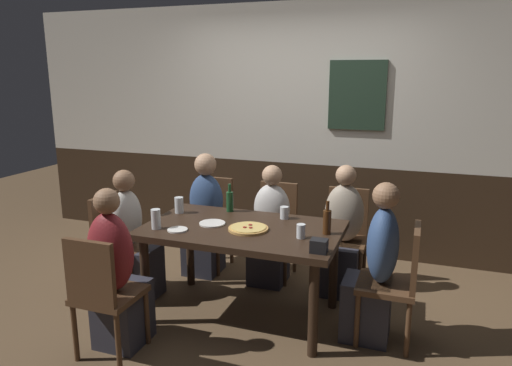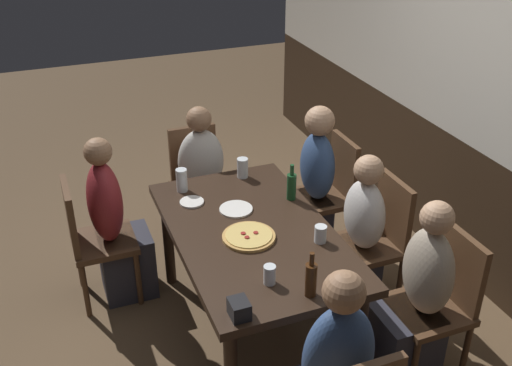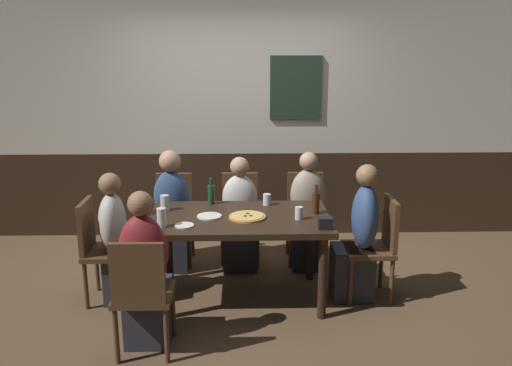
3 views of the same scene
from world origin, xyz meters
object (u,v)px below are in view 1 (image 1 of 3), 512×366
object	(u,v)px
highball_clear	(156,220)
person_mid_far	(270,234)
chair_left_near	(102,291)
chair_right_far	(345,232)
chair_head_west	(116,239)
chair_head_east	(398,278)
beer_bottle_green	(230,201)
person_head_east	(374,275)
beer_glass_half	(301,232)
person_left_near	(117,282)
pint_glass_amber	(284,213)
person_left_far	(205,222)
person_head_west	(133,245)
chair_left_far	(212,217)
pizza	(248,228)
person_right_far	(342,240)
condiment_caddy	(319,246)
chair_mid_far	(275,224)
plate_white_small	(177,230)
plate_white_large	(212,223)
pint_glass_pale	(179,206)
beer_bottle_brown	(327,221)
dining_table	(242,238)

from	to	relation	value
highball_clear	person_mid_far	bearing A→B (deg)	57.68
chair_left_near	person_mid_far	world-z (taller)	person_mid_far
chair_right_far	chair_head_west	bearing A→B (deg)	-154.78
chair_head_east	beer_bottle_green	distance (m)	1.50
chair_head_east	person_head_east	xyz separation A→B (m)	(-0.16, 0.00, -0.00)
highball_clear	beer_bottle_green	xyz separation A→B (m)	(0.35, 0.61, 0.03)
chair_head_west	beer_glass_half	xyz separation A→B (m)	(1.65, -0.09, 0.29)
person_mid_far	person_left_near	xyz separation A→B (m)	(-0.66, -1.40, 0.03)
pint_glass_amber	beer_glass_half	bearing A→B (deg)	-59.22
person_left_far	person_head_west	bearing A→B (deg)	-116.03
chair_left_far	person_mid_far	world-z (taller)	person_mid_far
chair_left_far	person_head_west	bearing A→B (deg)	-111.65
person_head_east	pizza	size ratio (longest dim) A/B	3.86
chair_left_near	person_right_far	bearing A→B (deg)	49.69
chair_head_east	condiment_caddy	xyz separation A→B (m)	(-0.50, -0.32, 0.29)
chair_head_east	person_mid_far	distance (m)	1.36
chair_mid_far	person_head_east	size ratio (longest dim) A/B	0.75
pizza	condiment_caddy	xyz separation A→B (m)	(0.60, -0.27, 0.03)
pizza	plate_white_small	bearing A→B (deg)	-158.67
person_left_far	chair_head_east	bearing A→B (deg)	-20.95
plate_white_large	beer_bottle_green	bearing A→B (deg)	90.72
chair_left_near	beer_bottle_green	distance (m)	1.33
person_head_east	pint_glass_amber	world-z (taller)	person_head_east
pizza	pint_glass_amber	xyz separation A→B (m)	(0.18, 0.36, 0.03)
chair_head_east	person_right_far	xyz separation A→B (m)	(-0.51, 0.70, -0.02)
person_left_near	pint_glass_pale	bearing A→B (deg)	88.50
person_left_far	chair_right_far	bearing A→B (deg)	6.95
person_left_far	chair_mid_far	bearing A→B (deg)	13.71
condiment_caddy	pizza	bearing A→B (deg)	155.53
chair_mid_far	highball_clear	bearing A→B (deg)	-118.35
person_mid_far	beer_bottle_brown	size ratio (longest dim) A/B	4.34
person_head_west	plate_white_small	size ratio (longest dim) A/B	7.38
chair_head_west	plate_white_small	world-z (taller)	chair_head_west
person_mid_far	person_head_west	distance (m)	1.22
pint_glass_amber	highball_clear	xyz separation A→B (m)	(-0.85, -0.57, 0.02)
chair_left_near	beer_bottle_brown	xyz separation A→B (m)	(1.31, 0.92, 0.34)
pint_glass_amber	person_left_near	bearing A→B (deg)	-131.78
pizza	beer_bottle_green	distance (m)	0.52
dining_table	chair_head_west	xyz separation A→B (m)	(-1.17, 0.00, -0.16)
plate_white_large	person_mid_far	bearing A→B (deg)	70.77
chair_mid_far	highball_clear	xyz separation A→B (m)	(-0.60, -1.12, 0.31)
pizza	pint_glass_pale	distance (m)	0.74
chair_right_far	condiment_caddy	bearing A→B (deg)	-89.76
chair_left_near	plate_white_large	xyz separation A→B (m)	(0.41, 0.85, 0.25)
pint_glass_amber	beer_bottle_brown	bearing A→B (deg)	-32.54
person_head_west	plate_white_large	distance (m)	0.81
chair_left_far	person_mid_far	xyz separation A→B (m)	(0.66, -0.16, -0.04)
beer_bottle_green	condiment_caddy	distance (m)	1.14
chair_head_west	person_left_near	world-z (taller)	person_left_near
highball_clear	chair_left_near	bearing A→B (deg)	-95.54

